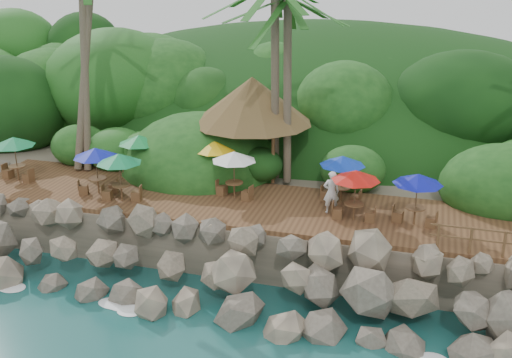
# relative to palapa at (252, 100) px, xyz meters

# --- Properties ---
(ground) EXTENTS (140.00, 140.00, 0.00)m
(ground) POSITION_rel_palapa_xyz_m (1.35, -10.02, -5.79)
(ground) COLOR #19514F
(ground) RESTS_ON ground
(land_base) EXTENTS (32.00, 25.20, 2.10)m
(land_base) POSITION_rel_palapa_xyz_m (1.35, 5.98, -4.74)
(land_base) COLOR gray
(land_base) RESTS_ON ground
(jungle_hill) EXTENTS (44.80, 28.00, 15.40)m
(jungle_hill) POSITION_rel_palapa_xyz_m (1.35, 13.48, -5.79)
(jungle_hill) COLOR #143811
(jungle_hill) RESTS_ON ground
(seawall) EXTENTS (29.00, 4.00, 2.30)m
(seawall) POSITION_rel_palapa_xyz_m (1.35, -8.02, -4.64)
(seawall) COLOR gray
(seawall) RESTS_ON ground
(terrace) EXTENTS (26.00, 5.00, 0.20)m
(terrace) POSITION_rel_palapa_xyz_m (1.35, -4.02, -3.59)
(terrace) COLOR brown
(terrace) RESTS_ON land_base
(jungle_foliage) EXTENTS (44.00, 16.00, 12.00)m
(jungle_foliage) POSITION_rel_palapa_xyz_m (1.35, 4.98, -5.79)
(jungle_foliage) COLOR #143811
(jungle_foliage) RESTS_ON ground
(foam_line) EXTENTS (25.20, 0.80, 0.06)m
(foam_line) POSITION_rel_palapa_xyz_m (1.35, -9.72, -5.76)
(foam_line) COLOR white
(foam_line) RESTS_ON ground
(palapa) EXTENTS (5.70, 5.70, 4.60)m
(palapa) POSITION_rel_palapa_xyz_m (0.00, 0.00, 0.00)
(palapa) COLOR brown
(palapa) RESTS_ON ground
(dining_clusters) EXTENTS (25.18, 4.75, 2.08)m
(dining_clusters) POSITION_rel_palapa_xyz_m (1.72, -3.76, -1.76)
(dining_clusters) COLOR brown
(dining_clusters) RESTS_ON terrace
(waiter) EXTENTS (0.76, 0.63, 1.79)m
(waiter) POSITION_rel_palapa_xyz_m (4.55, -4.12, -2.60)
(waiter) COLOR white
(waiter) RESTS_ON terrace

